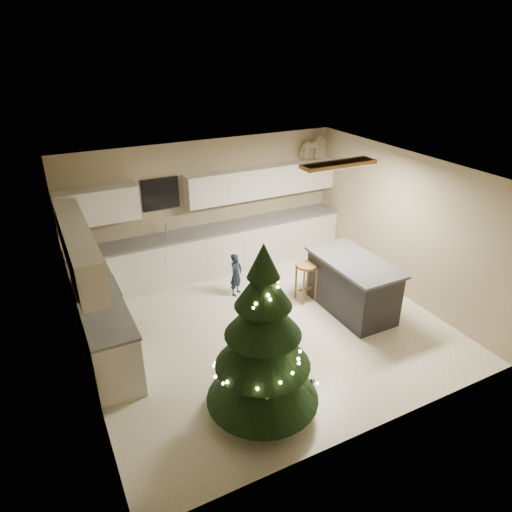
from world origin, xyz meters
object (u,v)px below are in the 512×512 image
island (352,285)px  toddler (236,275)px  bar_stool (306,273)px  rocking_horse (312,148)px  christmas_tree (263,348)px

island → toddler: 2.07m
bar_stool → rocking_horse: bearing=56.5°
island → rocking_horse: rocking_horse is taller
island → toddler: island is taller
bar_stool → christmas_tree: size_ratio=0.30×
bar_stool → rocking_horse: rocking_horse is taller
island → rocking_horse: bearing=73.9°
toddler → rocking_horse: bearing=-7.5°
bar_stool → toddler: (-1.03, 0.74, -0.13)m
island → christmas_tree: bearing=-150.2°
bar_stool → rocking_horse: (1.25, 1.89, 1.72)m
bar_stool → rocking_horse: 2.84m
bar_stool → christmas_tree: (-1.95, -2.04, 0.43)m
toddler → rocking_horse: (2.28, 1.14, 1.85)m
christmas_tree → toddler: 2.98m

